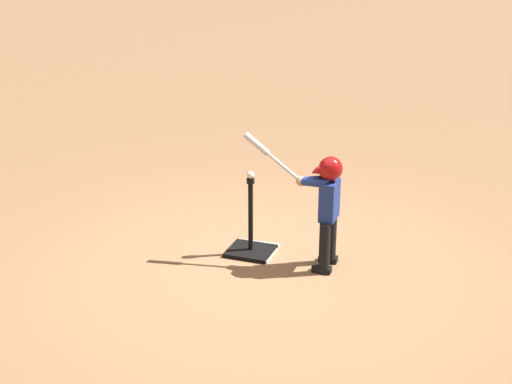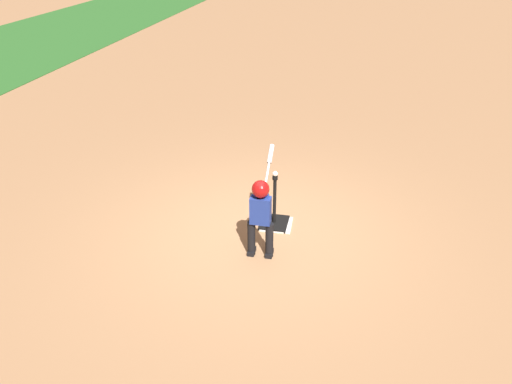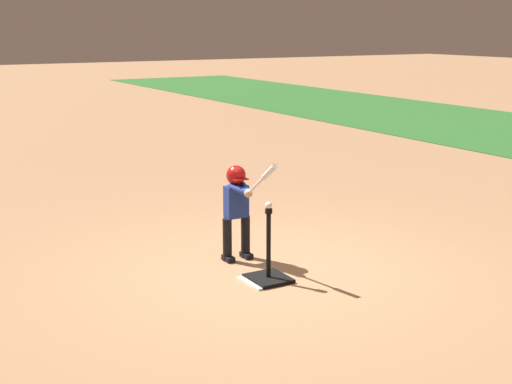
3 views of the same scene
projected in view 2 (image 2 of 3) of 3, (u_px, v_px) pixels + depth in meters
The scene contains 5 objects.
ground_plane at pixel (259, 231), 7.12m from camera, with size 90.00×90.00×0.00m, color #99704C.
home_plate at pixel (277, 224), 7.28m from camera, with size 0.44×0.44×0.02m, color white.
batting_tee at pixel (274, 218), 7.24m from camera, with size 0.44×0.40×0.79m.
batter_child at pixel (261, 208), 6.32m from camera, with size 0.96×0.34×1.26m.
baseball at pixel (275, 174), 6.90m from camera, with size 0.07×0.07×0.07m, color white.
Camera 2 is at (-5.89, -1.17, 3.88)m, focal length 35.00 mm.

